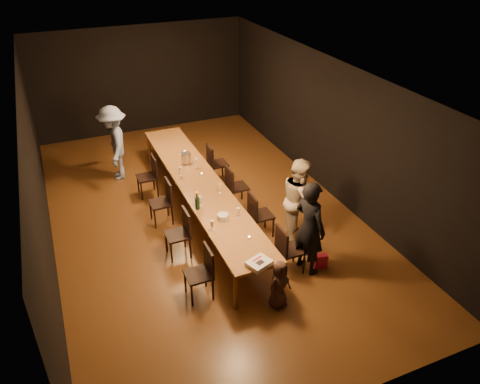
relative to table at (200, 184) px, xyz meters
name	(u,v)px	position (x,y,z in m)	size (l,w,h in m)	color
ground	(201,213)	(0.00, 0.00, -0.70)	(10.00, 10.00, 0.00)	#482112
room_shell	(196,122)	(0.00, 0.00, 1.38)	(6.04, 10.04, 3.02)	black
table	(200,184)	(0.00, 0.00, 0.00)	(0.90, 6.00, 0.75)	brown
chair_right_0	(291,249)	(0.85, -2.40, -0.24)	(0.42, 0.42, 0.93)	black
chair_right_1	(261,214)	(0.85, -1.20, -0.24)	(0.42, 0.42, 0.93)	black
chair_right_2	(238,186)	(0.85, 0.00, -0.24)	(0.42, 0.42, 0.93)	black
chair_right_3	(218,163)	(0.85, 1.20, -0.24)	(0.42, 0.42, 0.93)	black
chair_left_0	(198,274)	(-0.85, -2.40, -0.24)	(0.42, 0.42, 0.93)	black
chair_left_1	(177,234)	(-0.85, -1.20, -0.24)	(0.42, 0.42, 0.93)	black
chair_left_2	(160,203)	(-0.85, 0.00, -0.24)	(0.42, 0.42, 0.93)	black
chair_left_3	(147,177)	(-0.85, 1.20, -0.24)	(0.42, 0.42, 0.93)	black
woman_birthday	(310,228)	(1.15, -2.48, 0.18)	(0.65, 0.42, 1.77)	black
woman_tan	(299,199)	(1.49, -1.53, 0.14)	(0.82, 0.64, 1.68)	beige
man_blue	(114,143)	(-1.31, 2.31, 0.20)	(1.16, 0.67, 1.80)	#7B90BF
child	(279,284)	(0.26, -3.11, -0.27)	(0.43, 0.28, 0.87)	#3F2A23
gift_bag_red	(321,261)	(1.40, -2.55, -0.57)	(0.23, 0.13, 0.27)	#C61D43
gift_bag_blue	(309,245)	(1.43, -2.07, -0.55)	(0.24, 0.16, 0.30)	#275DAB
birthday_cake	(259,263)	(0.00, -2.90, 0.09)	(0.44, 0.40, 0.09)	white
plate_stack	(223,217)	(-0.05, -1.47, 0.11)	(0.20, 0.20, 0.11)	silver
champagne_bottle	(197,200)	(-0.36, -0.95, 0.23)	(0.09, 0.09, 0.36)	black
ice_bucket	(186,158)	(0.02, 0.96, 0.17)	(0.22, 0.22, 0.24)	#B3B3B7
wineglass_0	(212,226)	(-0.35, -1.72, 0.15)	(0.06, 0.06, 0.21)	beige
wineglass_1	(238,213)	(0.23, -1.52, 0.15)	(0.06, 0.06, 0.21)	beige
wineglass_2	(200,201)	(-0.27, -0.87, 0.15)	(0.06, 0.06, 0.21)	silver
wineglass_3	(220,189)	(0.23, -0.57, 0.15)	(0.06, 0.06, 0.21)	beige
wineglass_4	(181,171)	(-0.27, 0.42, 0.15)	(0.06, 0.06, 0.21)	silver
wineglass_5	(196,163)	(0.16, 0.67, 0.15)	(0.06, 0.06, 0.21)	silver
tealight_near	(249,238)	(0.15, -2.18, 0.06)	(0.05, 0.05, 0.03)	#B2B7B2
tealight_mid	(202,174)	(0.15, 0.29, 0.06)	(0.05, 0.05, 0.03)	#B2B7B2
tealight_far	(185,152)	(0.15, 1.49, 0.06)	(0.05, 0.05, 0.03)	#B2B7B2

